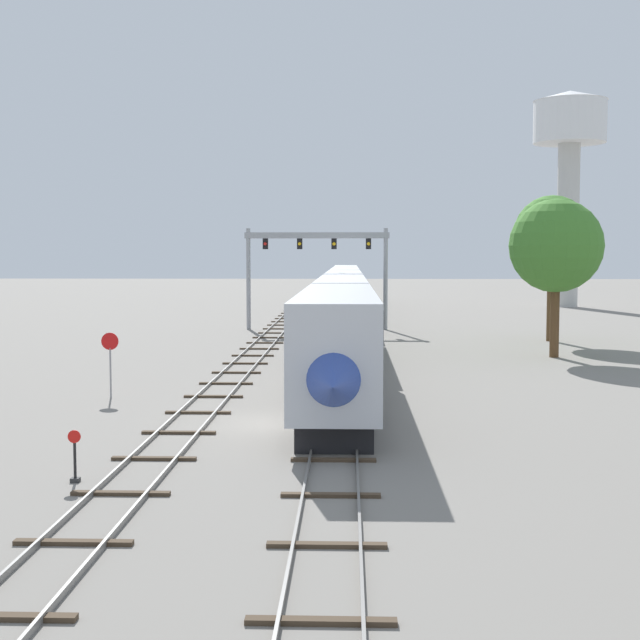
{
  "coord_description": "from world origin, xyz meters",
  "views": [
    {
      "loc": [
        2.47,
        -32.78,
        6.28
      ],
      "look_at": [
        1.0,
        12.0,
        3.0
      ],
      "focal_mm": 50.18,
      "sensor_mm": 36.0,
      "label": 1
    }
  ],
  "objects_px": {
    "signal_gantry": "(317,256)",
    "water_tower": "(569,142)",
    "passenger_train": "(344,297)",
    "stop_sign": "(110,356)",
    "trackside_tree_mid": "(556,246)",
    "trackside_tree_left": "(552,234)",
    "switch_stand": "(75,464)"
  },
  "relations": [
    {
      "from": "signal_gantry",
      "to": "water_tower",
      "type": "distance_m",
      "value": 46.42
    },
    {
      "from": "passenger_train",
      "to": "stop_sign",
      "type": "bearing_deg",
      "value": -104.51
    },
    {
      "from": "stop_sign",
      "to": "trackside_tree_mid",
      "type": "relative_size",
      "value": 0.3
    },
    {
      "from": "stop_sign",
      "to": "trackside_tree_left",
      "type": "xyz_separation_m",
      "value": [
        25.1,
        26.68,
        5.9
      ]
    },
    {
      "from": "passenger_train",
      "to": "water_tower",
      "type": "distance_m",
      "value": 44.52
    },
    {
      "from": "water_tower",
      "to": "stop_sign",
      "type": "bearing_deg",
      "value": -117.66
    },
    {
      "from": "passenger_train",
      "to": "signal_gantry",
      "type": "distance_m",
      "value": 4.87
    },
    {
      "from": "passenger_train",
      "to": "switch_stand",
      "type": "relative_size",
      "value": 69.6
    },
    {
      "from": "switch_stand",
      "to": "trackside_tree_left",
      "type": "height_order",
      "value": "trackside_tree_left"
    },
    {
      "from": "water_tower",
      "to": "trackside_tree_left",
      "type": "distance_m",
      "value": 46.34
    },
    {
      "from": "stop_sign",
      "to": "signal_gantry",
      "type": "bearing_deg",
      "value": 77.92
    },
    {
      "from": "switch_stand",
      "to": "trackside_tree_mid",
      "type": "xyz_separation_m",
      "value": [
        20.14,
        30.84,
        6.27
      ]
    },
    {
      "from": "trackside_tree_mid",
      "to": "passenger_train",
      "type": "bearing_deg",
      "value": 120.31
    },
    {
      "from": "switch_stand",
      "to": "trackside_tree_mid",
      "type": "bearing_deg",
      "value": 56.85
    },
    {
      "from": "trackside_tree_left",
      "to": "trackside_tree_mid",
      "type": "relative_size",
      "value": 1.09
    },
    {
      "from": "passenger_train",
      "to": "trackside_tree_left",
      "type": "xyz_separation_m",
      "value": [
        15.1,
        -11.97,
        5.16
      ]
    },
    {
      "from": "water_tower",
      "to": "trackside_tree_mid",
      "type": "distance_m",
      "value": 56.78
    },
    {
      "from": "switch_stand",
      "to": "trackside_tree_left",
      "type": "distance_m",
      "value": 47.33
    },
    {
      "from": "water_tower",
      "to": "stop_sign",
      "type": "xyz_separation_m",
      "value": [
        -36.65,
        -69.93,
        -17.85
      ]
    },
    {
      "from": "passenger_train",
      "to": "signal_gantry",
      "type": "height_order",
      "value": "signal_gantry"
    },
    {
      "from": "stop_sign",
      "to": "switch_stand",
      "type": "bearing_deg",
      "value": -78.69
    },
    {
      "from": "passenger_train",
      "to": "switch_stand",
      "type": "height_order",
      "value": "passenger_train"
    },
    {
      "from": "signal_gantry",
      "to": "trackside_tree_left",
      "type": "distance_m",
      "value": 19.87
    },
    {
      "from": "signal_gantry",
      "to": "water_tower",
      "type": "height_order",
      "value": "water_tower"
    },
    {
      "from": "switch_stand",
      "to": "stop_sign",
      "type": "xyz_separation_m",
      "value": [
        -2.9,
        14.49,
        1.35
      ]
    },
    {
      "from": "trackside_tree_left",
      "to": "switch_stand",
      "type": "bearing_deg",
      "value": -118.33
    },
    {
      "from": "trackside_tree_left",
      "to": "trackside_tree_mid",
      "type": "xyz_separation_m",
      "value": [
        -2.06,
        -10.33,
        -0.98
      ]
    },
    {
      "from": "stop_sign",
      "to": "trackside_tree_left",
      "type": "distance_m",
      "value": 37.1
    },
    {
      "from": "water_tower",
      "to": "switch_stand",
      "type": "xyz_separation_m",
      "value": [
        -33.75,
        -84.42,
        -19.21
      ]
    },
    {
      "from": "switch_stand",
      "to": "stop_sign",
      "type": "bearing_deg",
      "value": 101.31
    },
    {
      "from": "signal_gantry",
      "to": "trackside_tree_left",
      "type": "relative_size",
      "value": 1.15
    },
    {
      "from": "switch_stand",
      "to": "water_tower",
      "type": "bearing_deg",
      "value": 68.21
    }
  ]
}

